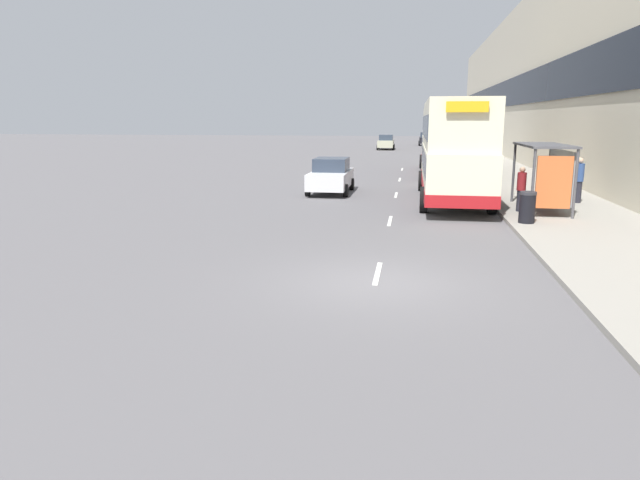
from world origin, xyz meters
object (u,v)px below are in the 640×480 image
at_px(double_decker_bus_ahead, 443,138).
at_px(car_0, 331,176).
at_px(litter_bin, 527,207).
at_px(car_1, 426,139).
at_px(pedestrian_1, 551,179).
at_px(double_decker_bus_near, 454,149).
at_px(bus_shelter, 550,165).
at_px(car_2, 386,142).
at_px(pedestrian_at_shelter, 521,189).
at_px(pedestrian_3, 546,180).
at_px(pedestrian_4, 579,180).

distance_m(double_decker_bus_ahead, car_0, 12.65).
bearing_deg(litter_bin, car_1, 92.00).
relative_size(double_decker_bus_ahead, car_0, 2.60).
bearing_deg(car_0, double_decker_bus_ahead, -117.65).
bearing_deg(car_1, pedestrian_1, -85.83).
bearing_deg(pedestrian_1, double_decker_bus_near, 172.26).
xyz_separation_m(bus_shelter, car_2, (-8.22, 45.71, -1.03)).
height_order(car_0, pedestrian_at_shelter, pedestrian_at_shelter).
bearing_deg(litter_bin, car_2, 98.21).
bearing_deg(pedestrian_3, double_decker_bus_ahead, 106.73).
relative_size(double_decker_bus_ahead, pedestrian_3, 7.22).
bearing_deg(pedestrian_3, pedestrian_4, -44.96).
xyz_separation_m(double_decker_bus_near, litter_bin, (2.08, -5.83, -1.62)).
bearing_deg(pedestrian_4, double_decker_bus_near, 173.29).
bearing_deg(car_1, double_decker_bus_ahead, -89.74).
relative_size(double_decker_bus_ahead, pedestrian_at_shelter, 6.79).
relative_size(bus_shelter, pedestrian_4, 2.26).
relative_size(pedestrian_1, pedestrian_3, 1.17).
bearing_deg(litter_bin, car_0, 134.62).
bearing_deg(litter_bin, pedestrian_4, 60.44).
bearing_deg(double_decker_bus_near, pedestrian_4, -6.71).
xyz_separation_m(car_0, litter_bin, (7.73, -7.83, -0.17)).
height_order(pedestrian_3, litter_bin, pedestrian_3).
distance_m(double_decker_bus_near, pedestrian_4, 5.22).
xyz_separation_m(car_2, pedestrian_1, (8.88, -43.20, 0.24)).
distance_m(pedestrian_4, litter_bin, 6.03).
bearing_deg(pedestrian_1, litter_bin, -109.60).
relative_size(bus_shelter, pedestrian_3, 2.67).
xyz_separation_m(bus_shelter, double_decker_bus_ahead, (-3.12, 16.19, 0.41)).
height_order(car_1, car_2, car_1).
bearing_deg(pedestrian_4, bus_shelter, -125.45).
distance_m(car_1, litter_bin, 59.68).
relative_size(car_0, pedestrian_1, 2.37).
xyz_separation_m(bus_shelter, litter_bin, (-1.22, -2.78, -1.21)).
relative_size(car_2, pedestrian_3, 2.90).
bearing_deg(pedestrian_3, pedestrian_at_shelter, -114.10).
height_order(car_2, pedestrian_at_shelter, pedestrian_at_shelter).
height_order(double_decker_bus_near, litter_bin, double_decker_bus_near).
bearing_deg(pedestrian_at_shelter, car_1, 92.31).
bearing_deg(bus_shelter, car_1, 93.33).
distance_m(car_1, car_2, 12.18).
bearing_deg(pedestrian_4, car_1, 95.31).
relative_size(pedestrian_3, pedestrian_4, 0.85).
relative_size(pedestrian_at_shelter, pedestrian_1, 0.91).
bearing_deg(car_2, pedestrian_4, 102.97).
bearing_deg(car_0, bus_shelter, 150.56).
bearing_deg(car_2, car_1, -113.78).
bearing_deg(car_1, litter_bin, -88.00).
distance_m(car_2, pedestrian_3, 43.13).
xyz_separation_m(double_decker_bus_near, pedestrian_3, (3.99, 0.46, -1.34)).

